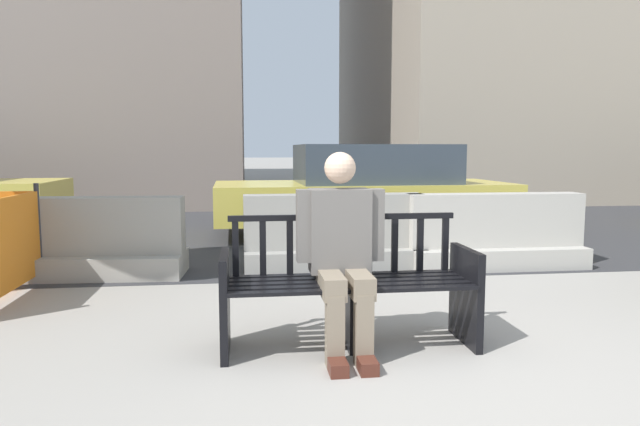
% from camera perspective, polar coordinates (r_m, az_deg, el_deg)
% --- Properties ---
extents(ground_plane, '(200.00, 200.00, 0.00)m').
position_cam_1_polar(ground_plane, '(3.45, 13.30, -16.49)').
color(ground_plane, gray).
extents(street_asphalt, '(120.00, 12.00, 0.01)m').
position_cam_1_polar(street_asphalt, '(11.80, -1.73, -0.13)').
color(street_asphalt, '#333335').
rests_on(street_asphalt, ground).
extents(street_bench, '(1.69, 0.53, 0.88)m').
position_cam_1_polar(street_bench, '(3.87, 2.82, -7.60)').
color(street_bench, black).
rests_on(street_bench, ground).
extents(seated_person, '(0.58, 0.72, 1.31)m').
position_cam_1_polar(seated_person, '(3.75, 2.18, -3.48)').
color(seated_person, '#66605B').
rests_on(seated_person, ground).
extents(jersey_barrier_centre, '(2.01, 0.71, 0.84)m').
position_cam_1_polar(jersey_barrier_centre, '(6.39, 1.39, -2.58)').
color(jersey_barrier_centre, gray).
rests_on(jersey_barrier_centre, ground).
extents(jersey_barrier_left, '(2.03, 0.78, 0.84)m').
position_cam_1_polar(jersey_barrier_left, '(6.47, -22.27, -2.94)').
color(jersey_barrier_left, '#9E998E').
rests_on(jersey_barrier_left, ground).
extents(jersey_barrier_right, '(2.00, 0.68, 0.84)m').
position_cam_1_polar(jersey_barrier_right, '(6.78, 17.04, -2.33)').
color(jersey_barrier_right, '#ADA89E').
rests_on(jersey_barrier_right, ground).
extents(car_taxi_near, '(4.60, 2.08, 1.41)m').
position_cam_1_polar(car_taxi_near, '(8.98, 4.58, 2.34)').
color(car_taxi_near, '#DBC64C').
rests_on(car_taxi_near, ground).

